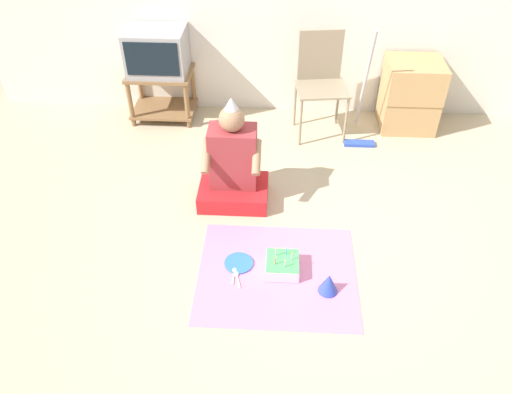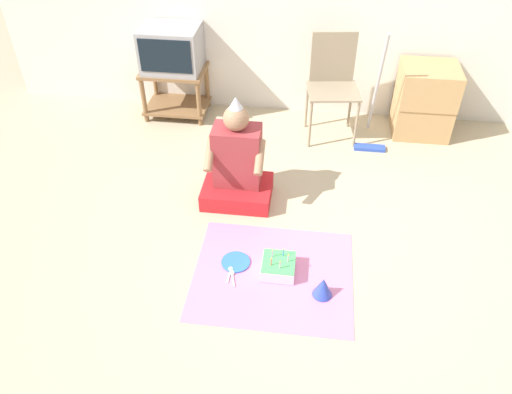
% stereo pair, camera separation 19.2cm
% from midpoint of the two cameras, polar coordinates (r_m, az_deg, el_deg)
% --- Properties ---
extents(ground_plane, '(16.00, 16.00, 0.00)m').
position_cam_midpoint_polar(ground_plane, '(3.55, 5.81, -6.96)').
color(ground_plane, tan).
extents(tv_stand, '(0.61, 0.45, 0.48)m').
position_cam_midpoint_polar(tv_stand, '(5.05, -11.77, 11.82)').
color(tv_stand, olive).
rests_on(tv_stand, ground_plane).
extents(tv, '(0.54, 0.44, 0.41)m').
position_cam_midpoint_polar(tv, '(4.88, -12.40, 15.96)').
color(tv, '#99999E').
rests_on(tv, tv_stand).
extents(folding_chair, '(0.50, 0.45, 0.94)m').
position_cam_midpoint_polar(folding_chair, '(4.64, 6.22, 13.50)').
color(folding_chair, gray).
rests_on(folding_chair, ground_plane).
extents(cardboard_box_stack, '(0.51, 0.47, 0.65)m').
position_cam_midpoint_polar(cardboard_box_stack, '(4.96, 16.15, 11.16)').
color(cardboard_box_stack, tan).
rests_on(cardboard_box_stack, ground_plane).
extents(dust_mop, '(0.28, 0.40, 1.08)m').
position_cam_midpoint_polar(dust_mop, '(4.64, 10.89, 9.60)').
color(dust_mop, '#2D4CB2').
rests_on(dust_mop, ground_plane).
extents(person_seated, '(0.54, 0.41, 0.89)m').
position_cam_midpoint_polar(person_seated, '(3.85, -4.07, 3.40)').
color(person_seated, red).
rests_on(person_seated, ground_plane).
extents(party_cloth, '(1.07, 0.93, 0.01)m').
position_cam_midpoint_polar(party_cloth, '(3.43, 0.82, -8.76)').
color(party_cloth, pink).
rests_on(party_cloth, ground_plane).
extents(birthday_cake, '(0.22, 0.22, 0.17)m').
position_cam_midpoint_polar(birthday_cake, '(3.41, 1.42, -7.83)').
color(birthday_cake, silver).
rests_on(birthday_cake, party_cloth).
extents(party_hat_blue, '(0.13, 0.13, 0.15)m').
position_cam_midpoint_polar(party_hat_blue, '(3.29, 6.63, -9.78)').
color(party_hat_blue, blue).
rests_on(party_hat_blue, party_cloth).
extents(paper_plate, '(0.20, 0.20, 0.01)m').
position_cam_midpoint_polar(paper_plate, '(3.49, -3.58, -7.57)').
color(paper_plate, blue).
rests_on(paper_plate, party_cloth).
extents(plastic_spoon_near, '(0.04, 0.15, 0.01)m').
position_cam_midpoint_polar(plastic_spoon_near, '(3.43, -4.14, -8.59)').
color(plastic_spoon_near, white).
rests_on(plastic_spoon_near, party_cloth).
extents(plastic_spoon_far, '(0.06, 0.14, 0.01)m').
position_cam_midpoint_polar(plastic_spoon_far, '(3.41, -3.86, -9.01)').
color(plastic_spoon_far, white).
rests_on(plastic_spoon_far, party_cloth).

